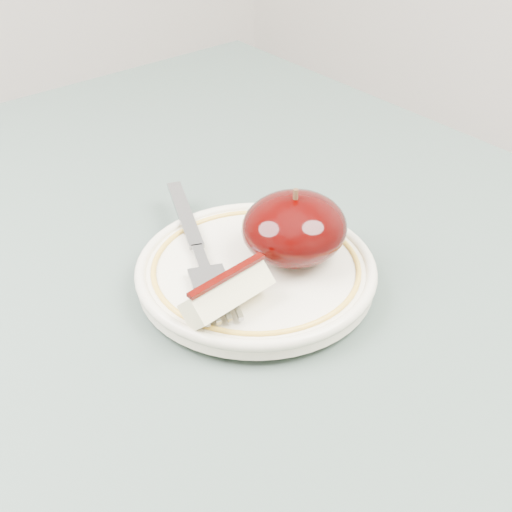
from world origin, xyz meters
TOP-DOWN VIEW (x-y plane):
  - table at (0.00, 0.00)m, footprint 0.90×0.90m
  - plate at (0.10, -0.02)m, footprint 0.18×0.18m
  - apple_half at (0.13, -0.02)m, footprint 0.08×0.08m
  - apple_wedge at (0.05, -0.04)m, footprint 0.07×0.04m
  - fork at (0.08, 0.03)m, footprint 0.10×0.19m

SIDE VIEW (x-z plane):
  - table at x=0.00m, z-range 0.29..1.04m
  - plate at x=0.10m, z-range 0.75..0.77m
  - fork at x=0.08m, z-range 0.77..0.78m
  - apple_wedge at x=0.05m, z-range 0.77..0.80m
  - apple_half at x=0.13m, z-range 0.76..0.82m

